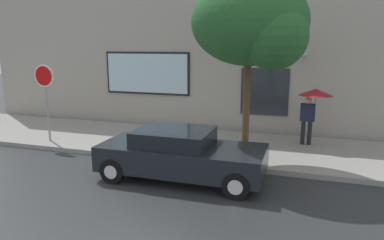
{
  "coord_description": "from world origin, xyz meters",
  "views": [
    {
      "loc": [
        4.08,
        -8.35,
        3.5
      ],
      "look_at": [
        0.84,
        1.8,
        1.2
      ],
      "focal_mm": 33.21,
      "sensor_mm": 36.0,
      "label": 1
    }
  ],
  "objects_px": {
    "pedestrian_with_umbrella": "(313,99)",
    "stop_sign": "(45,88)",
    "fire_hydrant": "(149,138)",
    "parked_car": "(181,154)",
    "street_tree": "(254,25)"
  },
  "relations": [
    {
      "from": "fire_hydrant",
      "to": "stop_sign",
      "type": "height_order",
      "value": "stop_sign"
    },
    {
      "from": "fire_hydrant",
      "to": "pedestrian_with_umbrella",
      "type": "height_order",
      "value": "pedestrian_with_umbrella"
    },
    {
      "from": "pedestrian_with_umbrella",
      "to": "stop_sign",
      "type": "distance_m",
      "value": 9.06
    },
    {
      "from": "fire_hydrant",
      "to": "street_tree",
      "type": "relative_size",
      "value": 0.14
    },
    {
      "from": "fire_hydrant",
      "to": "stop_sign",
      "type": "xyz_separation_m",
      "value": [
        -3.73,
        -0.23,
        1.53
      ]
    },
    {
      "from": "parked_car",
      "to": "stop_sign",
      "type": "bearing_deg",
      "value": 163.53
    },
    {
      "from": "parked_car",
      "to": "pedestrian_with_umbrella",
      "type": "distance_m",
      "value": 5.17
    },
    {
      "from": "fire_hydrant",
      "to": "pedestrian_with_umbrella",
      "type": "distance_m",
      "value": 5.56
    },
    {
      "from": "fire_hydrant",
      "to": "street_tree",
      "type": "xyz_separation_m",
      "value": [
        3.33,
        -0.3,
        3.49
      ]
    },
    {
      "from": "parked_car",
      "to": "fire_hydrant",
      "type": "height_order",
      "value": "parked_car"
    },
    {
      "from": "street_tree",
      "to": "stop_sign",
      "type": "bearing_deg",
      "value": 179.4
    },
    {
      "from": "street_tree",
      "to": "stop_sign",
      "type": "relative_size",
      "value": 1.93
    },
    {
      "from": "street_tree",
      "to": "stop_sign",
      "type": "distance_m",
      "value": 7.33
    },
    {
      "from": "pedestrian_with_umbrella",
      "to": "street_tree",
      "type": "bearing_deg",
      "value": -126.54
    },
    {
      "from": "parked_car",
      "to": "street_tree",
      "type": "xyz_separation_m",
      "value": [
        1.57,
        1.55,
        3.33
      ]
    }
  ]
}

